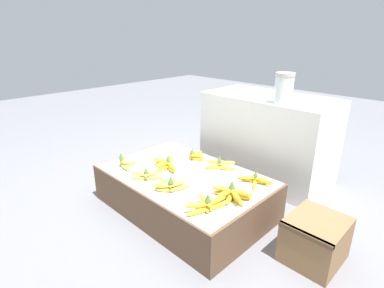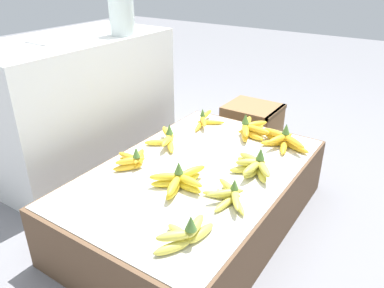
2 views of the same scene
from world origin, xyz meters
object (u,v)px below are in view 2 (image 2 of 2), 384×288
Objects in this scene: banana_bunch_front_right at (283,140)px; banana_bunch_front_midright at (254,166)px; banana_bunch_middle_midleft at (179,181)px; glass_jar at (121,13)px; banana_bunch_front_midleft at (230,195)px; banana_bunch_middle_right at (250,129)px; banana_bunch_front_left at (186,234)px; foam_tray_white at (59,38)px; banana_bunch_back_midleft at (133,160)px; banana_bunch_back_right at (204,120)px; wooden_crate at (252,125)px; banana_bunch_back_midright at (167,139)px.

banana_bunch_front_midright is at bearing 178.35° from banana_bunch_front_right.
glass_jar is at bearing 55.34° from banana_bunch_middle_midleft.
banana_bunch_middle_right is (0.56, 0.19, 0.01)m from banana_bunch_front_midleft.
banana_bunch_front_midleft is 0.80× the size of banana_bunch_middle_midleft.
foam_tray_white is at bearing 66.81° from banana_bunch_front_left.
banana_bunch_front_right is at bearing -99.17° from banana_bunch_middle_right.
banana_bunch_front_midleft is 0.46m from banana_bunch_back_midleft.
banana_bunch_middle_right reaches higher than banana_bunch_back_midleft.
banana_bunch_front_midright is 0.30m from banana_bunch_front_right.
banana_bunch_front_midright is at bearing -126.45° from banana_bunch_back_right.
banana_bunch_middle_right is at bearing 18.80° from banana_bunch_front_midleft.
banana_bunch_middle_right is (0.83, 0.18, -0.00)m from banana_bunch_front_left.
banana_bunch_back_midleft is at bearing 139.35° from banana_bunch_front_right.
banana_bunch_back_midleft is 0.78× the size of banana_bunch_back_right.
banana_bunch_back_right is (0.82, 0.45, -0.01)m from banana_bunch_front_left.
glass_jar reaches higher than banana_bunch_front_left.
banana_bunch_middle_midleft is 1.16× the size of glass_jar.
wooden_crate is 1.06m from banana_bunch_middle_midleft.
banana_bunch_back_midright is at bearing 1.59° from banana_bunch_back_midleft.
banana_bunch_back_midright is 0.31m from banana_bunch_back_right.
banana_bunch_middle_midleft is (0.24, 0.19, -0.00)m from banana_bunch_front_left.
banana_bunch_front_midleft is 0.53m from banana_bunch_back_midright.
wooden_crate is 1.42× the size of banana_bunch_front_left.
glass_jar is (0.72, 0.89, 0.51)m from banana_bunch_front_left.
banana_bunch_front_left is at bearing -113.19° from foam_tray_white.
banana_bunch_front_right is 1.20m from foam_tray_white.
banana_bunch_front_right reaches higher than banana_bunch_back_right.
banana_bunch_back_right is at bearing -77.10° from glass_jar.
banana_bunch_front_right reaches higher than banana_bunch_back_midright.
banana_bunch_front_midleft is 0.79× the size of banana_bunch_front_right.
banana_bunch_middle_right is at bearing -0.97° from banana_bunch_middle_midleft.
banana_bunch_front_left reaches higher than banana_bunch_middle_midleft.
foam_tray_white reaches higher than banana_bunch_front_right.
banana_bunch_front_left is 1.10× the size of banana_bunch_front_midleft.
banana_bunch_middle_midleft reaches higher than banana_bunch_back_midleft.
banana_bunch_back_midleft is (-0.53, 0.46, -0.00)m from banana_bunch_front_right.
banana_bunch_front_midright is at bearing 0.72° from banana_bunch_front_left.
glass_jar is at bearing 63.24° from banana_bunch_front_midleft.
banana_bunch_middle_right is 0.88m from glass_jar.
wooden_crate is at bearing 38.31° from banana_bunch_front_right.
banana_bunch_middle_midleft is 0.38m from banana_bunch_back_midright.
glass_jar is 0.33m from foam_tray_white.
banana_bunch_back_right is (0.31, -0.02, -0.01)m from banana_bunch_back_midright.
wooden_crate is at bearing 9.68° from banana_bunch_middle_midleft.
banana_bunch_front_right is at bearing -72.02° from foam_tray_white.
banana_bunch_front_right reaches higher than banana_bunch_middle_midleft.
banana_bunch_front_midright reaches higher than banana_bunch_middle_midleft.
banana_bunch_front_left and banana_bunch_middle_right have the same top height.
banana_bunch_middle_midleft is (-1.03, -0.18, 0.18)m from wooden_crate.
banana_bunch_back_midleft is at bearing 154.27° from banana_bunch_middle_right.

